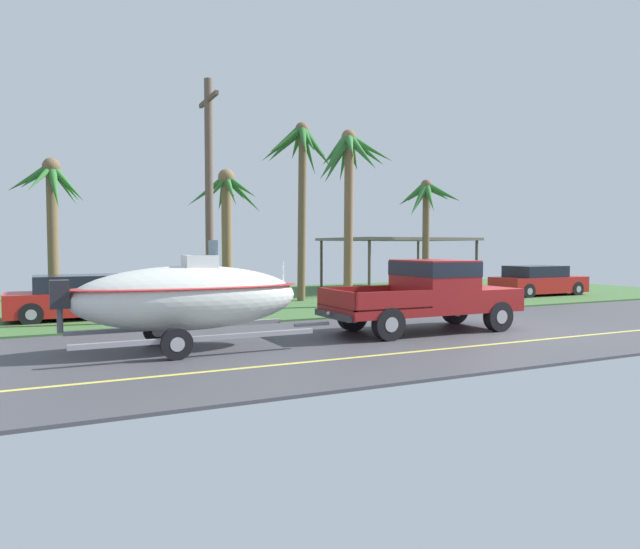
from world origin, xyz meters
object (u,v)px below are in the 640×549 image
object	(u,v)px
parked_sedan_far	(85,298)
palm_tree_far_right	(228,206)
boat_on_trailer	(188,297)
utility_pole	(209,197)
palm_tree_mid	(426,205)
palm_tree_near_left	(52,197)
parked_sedan_near	(538,281)
pickup_truck_towing	(433,292)
palm_tree_near_right	(348,169)
palm_tree_far_left	(300,160)
carport_awning	(397,240)

from	to	relation	value
parked_sedan_far	palm_tree_far_right	distance (m)	8.76
boat_on_trailer	utility_pole	xyz separation A→B (m)	(1.62, 4.18, 2.56)
palm_tree_mid	palm_tree_far_right	world-z (taller)	palm_tree_far_right
parked_sedan_far	palm_tree_near_left	bearing A→B (deg)	95.69
parked_sedan_near	palm_tree_far_right	distance (m)	14.25
pickup_truck_towing	palm_tree_near_right	xyz separation A→B (m)	(0.67, 5.95, 4.01)
palm_tree_near_left	palm_tree_far_left	xyz separation A→B (m)	(8.92, -4.79, 1.43)
palm_tree_mid	utility_pole	size ratio (longest dim) A/B	0.75
parked_sedan_near	palm_tree_far_left	xyz separation A→B (m)	(-10.77, 2.16, 5.03)
carport_awning	palm_tree_near_left	distance (m)	16.27
parked_sedan_near	palm_tree_near_left	size ratio (longest dim) A/B	0.74
pickup_truck_towing	utility_pole	xyz separation A→B (m)	(-4.93, 4.18, 2.66)
palm_tree_near_left	palm_tree_far_left	distance (m)	10.23
palm_tree_near_left	palm_tree_near_right	size ratio (longest dim) A/B	0.91
carport_awning	palm_tree_mid	bearing A→B (deg)	-100.36
pickup_truck_towing	parked_sedan_far	bearing A→B (deg)	141.73
parked_sedan_near	palm_tree_far_right	world-z (taller)	palm_tree_far_right
carport_awning	palm_tree_mid	world-z (taller)	palm_tree_mid
palm_tree_near_right	palm_tree_far_left	distance (m)	2.96
parked_sedan_near	palm_tree_near_left	xyz separation A→B (m)	(-19.69, 6.95, 3.60)
carport_awning	palm_tree_near_right	xyz separation A→B (m)	(-6.57, -6.78, 2.49)
pickup_truck_towing	palm_tree_far_left	world-z (taller)	palm_tree_far_left
palm_tree_near_right	palm_tree_far_left	size ratio (longest dim) A/B	0.90
pickup_truck_towing	utility_pole	world-z (taller)	utility_pole
parked_sedan_far	carport_awning	distance (m)	16.78
pickup_truck_towing	palm_tree_near_left	distance (m)	16.54
carport_awning	utility_pole	bearing A→B (deg)	-144.90
utility_pole	palm_tree_mid	bearing A→B (deg)	24.28
boat_on_trailer	palm_tree_near_left	world-z (taller)	palm_tree_near_left
pickup_truck_towing	parked_sedan_far	size ratio (longest dim) A/B	1.20
carport_awning	palm_tree_far_left	distance (m)	8.83
palm_tree_mid	palm_tree_near_right	bearing A→B (deg)	-149.99
parked_sedan_far	palm_tree_near_left	size ratio (longest dim) A/B	0.78
palm_tree_mid	boat_on_trailer	bearing A→B (deg)	-144.52
boat_on_trailer	palm_tree_far_right	size ratio (longest dim) A/B	1.11
pickup_truck_towing	boat_on_trailer	size ratio (longest dim) A/B	0.88
parked_sedan_far	palm_tree_far_right	size ratio (longest dim) A/B	0.81
palm_tree_near_left	utility_pole	xyz separation A→B (m)	(3.98, -9.38, -0.56)
boat_on_trailer	parked_sedan_near	bearing A→B (deg)	20.88
carport_awning	palm_tree_far_right	xyz separation A→B (m)	(-9.32, -0.96, 1.42)
boat_on_trailer	palm_tree_far_left	distance (m)	11.85
parked_sedan_near	palm_tree_near_right	world-z (taller)	palm_tree_near_right
parked_sedan_far	utility_pole	size ratio (longest dim) A/B	0.64
carport_awning	parked_sedan_far	bearing A→B (deg)	-157.95
palm_tree_mid	palm_tree_far_right	distance (m)	9.03
palm_tree_far_right	palm_tree_far_left	bearing A→B (deg)	-55.29
pickup_truck_towing	boat_on_trailer	xyz separation A→B (m)	(-6.55, -0.00, 0.10)
palm_tree_near_right	palm_tree_far_right	distance (m)	6.53
parked_sedan_far	palm_tree_mid	size ratio (longest dim) A/B	0.86
palm_tree_mid	palm_tree_far_left	world-z (taller)	palm_tree_far_left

